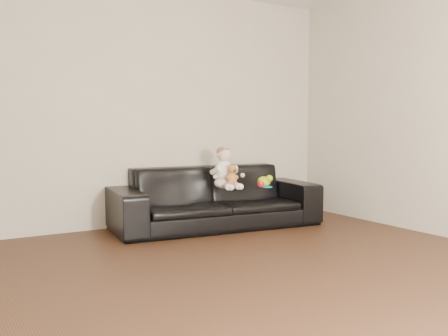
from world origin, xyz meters
TOP-DOWN VIEW (x-y plane):
  - floor at (0.00, 0.00)m, footprint 5.50×5.50m
  - wall_back at (0.00, 2.75)m, footprint 5.00×0.00m
  - sofa at (0.80, 2.25)m, footprint 2.29×1.09m
  - baby at (0.85, 2.13)m, footprint 0.33×0.40m
  - teddy_bear at (0.86, 1.99)m, footprint 0.14×0.14m
  - toy_green at (1.31, 2.06)m, footprint 0.15×0.18m
  - toy_rattle at (1.24, 2.02)m, footprint 0.10×0.10m
  - toy_blue_disc at (1.31, 1.99)m, footprint 0.13×0.13m

SIDE VIEW (x-z plane):
  - floor at x=0.00m, z-range 0.00..0.00m
  - sofa at x=0.80m, z-range 0.00..0.65m
  - toy_blue_disc at x=1.31m, z-range 0.43..0.44m
  - toy_rattle at x=1.24m, z-range 0.43..0.50m
  - toy_green at x=1.31m, z-range 0.43..0.54m
  - teddy_bear at x=0.86m, z-range 0.48..0.69m
  - baby at x=0.85m, z-range 0.40..0.85m
  - wall_back at x=0.00m, z-range -1.20..3.80m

